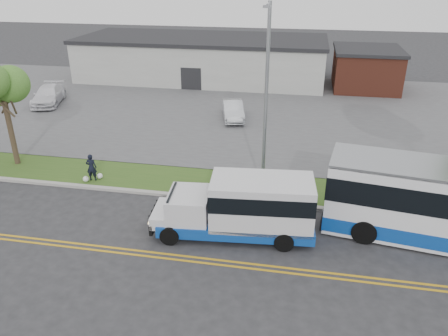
% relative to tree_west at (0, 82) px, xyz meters
% --- Properties ---
extents(ground, '(140.00, 140.00, 0.00)m').
position_rel_tree_west_xyz_m(ground, '(12.00, -3.20, -5.12)').
color(ground, '#28282B').
rests_on(ground, ground).
extents(lane_line_north, '(70.00, 0.12, 0.01)m').
position_rel_tree_west_xyz_m(lane_line_north, '(12.00, -7.05, -5.12)').
color(lane_line_north, '#C69117').
rests_on(lane_line_north, ground).
extents(lane_line_south, '(70.00, 0.12, 0.01)m').
position_rel_tree_west_xyz_m(lane_line_south, '(12.00, -7.35, -5.12)').
color(lane_line_south, '#C69117').
rests_on(lane_line_south, ground).
extents(curb, '(80.00, 0.30, 0.15)m').
position_rel_tree_west_xyz_m(curb, '(12.00, -2.10, -5.05)').
color(curb, '#9E9B93').
rests_on(curb, ground).
extents(verge, '(80.00, 3.30, 0.10)m').
position_rel_tree_west_xyz_m(verge, '(12.00, -0.30, -5.07)').
color(verge, '#31551C').
rests_on(verge, ground).
extents(parking_lot, '(80.00, 25.00, 0.10)m').
position_rel_tree_west_xyz_m(parking_lot, '(12.00, 13.80, -5.07)').
color(parking_lot, '#4C4C4F').
rests_on(parking_lot, ground).
extents(commercial_building, '(25.40, 10.40, 4.35)m').
position_rel_tree_west_xyz_m(commercial_building, '(6.00, 23.80, -2.94)').
color(commercial_building, '#9E9E99').
rests_on(commercial_building, ground).
extents(brick_wing, '(6.30, 7.30, 3.90)m').
position_rel_tree_west_xyz_m(brick_wing, '(22.50, 22.80, -3.16)').
color(brick_wing, brown).
rests_on(brick_wing, ground).
extents(tree_west, '(4.40, 4.40, 6.91)m').
position_rel_tree_west_xyz_m(tree_west, '(0.00, 0.00, 0.00)').
color(tree_west, '#3D3021').
rests_on(tree_west, verge).
extents(streetlight_near, '(0.35, 1.53, 9.50)m').
position_rel_tree_west_xyz_m(streetlight_near, '(15.00, -0.47, 0.11)').
color(streetlight_near, gray).
rests_on(streetlight_near, verge).
extents(shuttle_bus, '(7.37, 2.98, 2.76)m').
position_rel_tree_west_xyz_m(shuttle_bus, '(14.69, -4.94, -3.65)').
color(shuttle_bus, '#0D3C92').
rests_on(shuttle_bus, ground).
extents(pedestrian, '(0.63, 0.47, 1.57)m').
position_rel_tree_west_xyz_m(pedestrian, '(5.57, -1.30, -4.24)').
color(pedestrian, black).
rests_on(pedestrian, verge).
extents(parked_car_a, '(2.50, 4.50, 1.41)m').
position_rel_tree_west_xyz_m(parked_car_a, '(11.46, 10.79, -4.32)').
color(parked_car_a, silver).
rests_on(parked_car_a, parking_lot).
extents(parked_car_b, '(3.50, 5.56, 1.50)m').
position_rel_tree_west_xyz_m(parked_car_b, '(-4.95, 11.93, -4.27)').
color(parked_car_b, white).
rests_on(parked_car_b, parking_lot).
extents(grocery_bag_left, '(0.32, 0.32, 0.32)m').
position_rel_tree_west_xyz_m(grocery_bag_left, '(5.27, -1.55, -4.86)').
color(grocery_bag_left, white).
rests_on(grocery_bag_left, verge).
extents(grocery_bag_right, '(0.32, 0.32, 0.32)m').
position_rel_tree_west_xyz_m(grocery_bag_right, '(5.87, -1.05, -4.86)').
color(grocery_bag_right, white).
rests_on(grocery_bag_right, verge).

